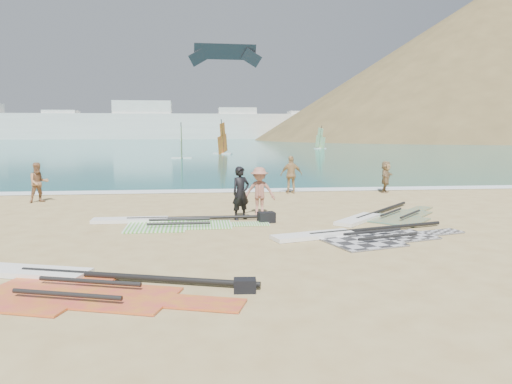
{
  "coord_description": "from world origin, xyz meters",
  "views": [
    {
      "loc": [
        -1.95,
        -12.79,
        3.13
      ],
      "look_at": [
        -0.08,
        4.0,
        1.0
      ],
      "focal_mm": 35.0,
      "sensor_mm": 36.0,
      "label": 1
    }
  ],
  "objects": [
    {
      "name": "ground",
      "position": [
        0.0,
        0.0,
        0.0
      ],
      "size": [
        300.0,
        300.0,
        0.0
      ],
      "primitive_type": "plane",
      "color": "tan",
      "rests_on": "ground"
    },
    {
      "name": "headland_main",
      "position": [
        85.0,
        130.0,
        0.0
      ],
      "size": [
        143.0,
        143.0,
        45.0
      ],
      "primitive_type": "cone",
      "color": "brown",
      "rests_on": "ground"
    },
    {
      "name": "rig_orange",
      "position": [
        4.5,
        4.03,
        0.05
      ],
      "size": [
        4.92,
        4.67,
        0.2
      ],
      "rotation": [
        0.0,
        0.0,
        0.83
      ],
      "color": "orange",
      "rests_on": "ground"
    },
    {
      "name": "rig_green",
      "position": [
        -3.15,
        3.75,
        0.05
      ],
      "size": [
        6.0,
        2.35,
        0.2
      ],
      "rotation": [
        0.0,
        0.0,
        0.01
      ],
      "color": "green",
      "rests_on": "ground"
    },
    {
      "name": "sea",
      "position": [
        0.0,
        132.0,
        0.0
      ],
      "size": [
        300.0,
        240.0,
        0.06
      ],
      "primitive_type": "cube",
      "color": "#0E6362",
      "rests_on": "ground"
    },
    {
      "name": "windsurfer_centre",
      "position": [
        0.81,
        49.94,
        1.29
      ],
      "size": [
        2.49,
        2.68,
        4.43
      ],
      "rotation": [
        0.0,
        0.0,
        -0.47
      ],
      "color": "white",
      "rests_on": "ground"
    },
    {
      "name": "rig_grey",
      "position": [
        2.54,
        0.98,
        0.05
      ],
      "size": [
        6.01,
        3.28,
        0.2
      ],
      "rotation": [
        0.0,
        0.0,
        0.29
      ],
      "color": "#262628",
      "rests_on": "ground"
    },
    {
      "name": "kitesurf_kite",
      "position": [
        1.22,
        49.91,
        12.36
      ],
      "size": [
        9.08,
        1.36,
        2.78
      ],
      "rotation": [
        0.0,
        0.0,
        0.05
      ],
      "color": "black",
      "rests_on": "ground"
    },
    {
      "name": "windsurfer_right",
      "position": [
        17.17,
        65.87,
        1.14
      ],
      "size": [
        2.12,
        2.32,
        3.77
      ],
      "rotation": [
        0.0,
        0.0,
        0.43
      ],
      "color": "white",
      "rests_on": "ground"
    },
    {
      "name": "surf_line",
      "position": [
        0.0,
        12.3,
        0.0
      ],
      "size": [
        300.0,
        1.2,
        0.04
      ],
      "primitive_type": "cube",
      "color": "white",
      "rests_on": "ground"
    },
    {
      "name": "beachgoer_mid",
      "position": [
        0.18,
        5.18,
        0.88
      ],
      "size": [
        1.24,
        0.85,
        1.76
      ],
      "primitive_type": "imported",
      "rotation": [
        0.0,
        0.0,
        -0.18
      ],
      "color": "#A66855",
      "rests_on": "ground"
    },
    {
      "name": "gear_bag_far",
      "position": [
        -1.13,
        -3.49,
        0.13
      ],
      "size": [
        0.45,
        0.33,
        0.26
      ],
      "primitive_type": "cube",
      "rotation": [
        0.0,
        0.0,
        -0.07
      ],
      "color": "black",
      "rests_on": "ground"
    },
    {
      "name": "beachgoer_back",
      "position": [
        2.46,
        11.17,
        0.92
      ],
      "size": [
        1.11,
        0.51,
        1.85
      ],
      "primitive_type": "imported",
      "rotation": [
        0.0,
        0.0,
        3.2
      ],
      "color": "tan",
      "rests_on": "ground"
    },
    {
      "name": "windsurfer_left",
      "position": [
        -3.96,
        40.95,
        1.17
      ],
      "size": [
        2.14,
        2.61,
        3.9
      ],
      "rotation": [
        0.0,
        0.0,
        -0.01
      ],
      "color": "white",
      "rests_on": "ground"
    },
    {
      "name": "far_town",
      "position": [
        -15.72,
        150.0,
        4.49
      ],
      "size": [
        160.0,
        8.0,
        12.0
      ],
      "color": "white",
      "rests_on": "ground"
    },
    {
      "name": "beachgoer_left",
      "position": [
        -8.89,
        9.42,
        0.86
      ],
      "size": [
        1.05,
        0.99,
        1.72
      ],
      "primitive_type": "imported",
      "rotation": [
        0.0,
        0.0,
        0.53
      ],
      "color": "#9F6E49",
      "rests_on": "ground"
    },
    {
      "name": "gear_bag_near",
      "position": [
        0.23,
        3.66,
        0.18
      ],
      "size": [
        0.61,
        0.49,
        0.35
      ],
      "primitive_type": "cube",
      "rotation": [
        0.0,
        0.0,
        0.16
      ],
      "color": "black",
      "rests_on": "ground"
    },
    {
      "name": "rig_red",
      "position": [
        -4.61,
        -2.75,
        0.05
      ],
      "size": [
        6.32,
        3.6,
        0.21
      ],
      "rotation": [
        0.0,
        0.0,
        -0.31
      ],
      "color": "#D62645",
      "rests_on": "ground"
    },
    {
      "name": "beachgoer_right",
      "position": [
        7.19,
        11.0,
        0.79
      ],
      "size": [
        1.13,
        1.49,
        1.57
      ],
      "primitive_type": "imported",
      "rotation": [
        0.0,
        0.0,
        1.05
      ],
      "color": "#9B7C53",
      "rests_on": "ground"
    },
    {
      "name": "person_wetsuit",
      "position": [
        -0.58,
        4.3,
        0.93
      ],
      "size": [
        0.81,
        0.7,
        1.86
      ],
      "primitive_type": "imported",
      "rotation": [
        0.0,
        0.0,
        0.48
      ],
      "color": "black",
      "rests_on": "ground"
    }
  ]
}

